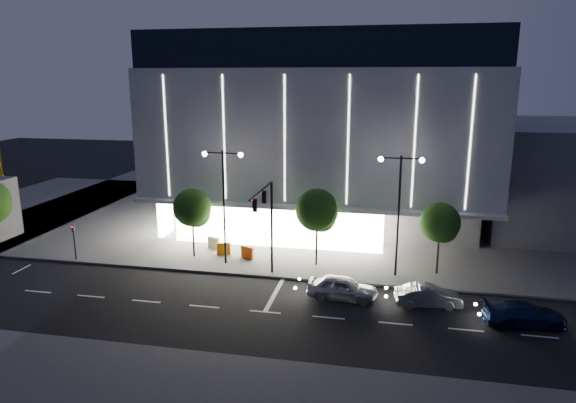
% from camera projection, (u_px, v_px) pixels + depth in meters
% --- Properties ---
extents(ground, '(160.00, 160.00, 0.00)m').
position_uv_depth(ground, '(241.00, 299.00, 33.83)').
color(ground, black).
rests_on(ground, ground).
extents(sidewalk_museum, '(70.00, 40.00, 0.15)m').
position_uv_depth(sidewalk_museum, '(348.00, 212.00, 55.74)').
color(sidewalk_museum, '#474747').
rests_on(sidewalk_museum, ground).
extents(museum, '(30.00, 25.80, 18.00)m').
position_uv_depth(museum, '(329.00, 128.00, 52.35)').
color(museum, '#4C4C51').
rests_on(museum, ground).
extents(annex_building, '(16.00, 20.00, 10.00)m').
position_uv_depth(annex_building, '(562.00, 174.00, 50.59)').
color(annex_building, '#4C4C51').
rests_on(annex_building, ground).
extents(traffic_mast, '(0.33, 5.89, 7.07)m').
position_uv_depth(traffic_mast, '(267.00, 214.00, 35.64)').
color(traffic_mast, black).
rests_on(traffic_mast, ground).
extents(street_lamp_west, '(3.16, 0.36, 9.00)m').
position_uv_depth(street_lamp_west, '(224.00, 190.00, 38.73)').
color(street_lamp_west, black).
rests_on(street_lamp_west, ground).
extents(street_lamp_east, '(3.16, 0.36, 9.00)m').
position_uv_depth(street_lamp_east, '(399.00, 198.00, 36.25)').
color(street_lamp_east, black).
rests_on(street_lamp_east, ground).
extents(ped_signal_far, '(0.22, 0.24, 3.00)m').
position_uv_depth(ped_signal_far, '(74.00, 238.00, 40.53)').
color(ped_signal_far, black).
rests_on(ped_signal_far, ground).
extents(tree_left, '(3.02, 3.02, 5.72)m').
position_uv_depth(tree_left, '(193.00, 210.00, 40.72)').
color(tree_left, black).
rests_on(tree_left, ground).
extents(tree_mid, '(3.25, 3.25, 6.15)m').
position_uv_depth(tree_mid, '(317.00, 212.00, 38.74)').
color(tree_mid, black).
rests_on(tree_mid, ground).
extents(tree_right, '(2.91, 2.91, 5.51)m').
position_uv_depth(tree_right, '(440.00, 225.00, 37.13)').
color(tree_right, black).
rests_on(tree_right, ground).
extents(car_lead, '(4.78, 2.28, 1.58)m').
position_uv_depth(car_lead, '(343.00, 288.00, 33.73)').
color(car_lead, '#9FA2A6').
rests_on(car_lead, ground).
extents(car_second, '(4.32, 2.00, 1.37)m').
position_uv_depth(car_second, '(428.00, 296.00, 32.70)').
color(car_second, '#979A9E').
rests_on(car_second, ground).
extents(car_third, '(4.97, 2.55, 1.38)m').
position_uv_depth(car_third, '(524.00, 314.00, 30.22)').
color(car_third, '#132449').
rests_on(car_third, ground).
extents(barrier_a, '(1.13, 0.56, 1.00)m').
position_uv_depth(barrier_a, '(224.00, 249.00, 41.87)').
color(barrier_a, orange).
rests_on(barrier_a, sidewalk_museum).
extents(barrier_b, '(1.12, 0.59, 1.00)m').
position_uv_depth(barrier_b, '(214.00, 243.00, 43.37)').
color(barrier_b, beige).
rests_on(barrier_b, sidewalk_museum).
extents(barrier_c, '(1.11, 0.65, 1.00)m').
position_uv_depth(barrier_c, '(247.00, 252.00, 40.97)').
color(barrier_c, '#FF590E').
rests_on(barrier_c, sidewalk_museum).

